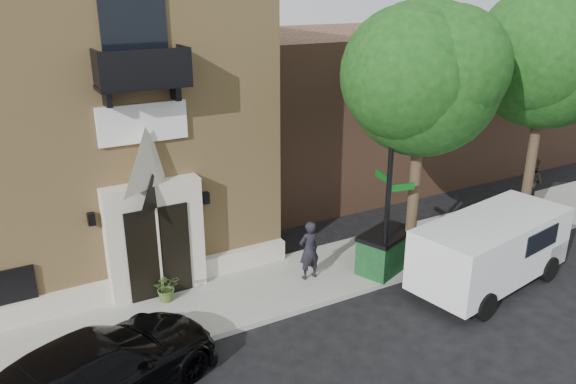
% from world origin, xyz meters
% --- Properties ---
extents(ground, '(120.00, 120.00, 0.00)m').
position_xyz_m(ground, '(0.00, 0.00, 0.00)').
color(ground, black).
rests_on(ground, ground).
extents(sidewalk, '(42.00, 3.00, 0.15)m').
position_xyz_m(sidewalk, '(1.00, 1.50, 0.07)').
color(sidewalk, gray).
rests_on(sidewalk, ground).
extents(church, '(12.20, 11.01, 9.30)m').
position_xyz_m(church, '(-2.99, 7.95, 4.63)').
color(church, tan).
rests_on(church, ground).
extents(neighbour_building, '(18.00, 8.00, 6.40)m').
position_xyz_m(neighbour_building, '(12.00, 9.00, 3.20)').
color(neighbour_building, brown).
rests_on(neighbour_building, ground).
extents(street_tree_left, '(4.97, 4.38, 7.77)m').
position_xyz_m(street_tree_left, '(6.03, 0.35, 5.87)').
color(street_tree_left, '#38281C').
rests_on(street_tree_left, sidewalk).
extents(street_tree_mid, '(5.21, 4.64, 8.25)m').
position_xyz_m(street_tree_mid, '(11.03, 0.35, 6.20)').
color(street_tree_mid, '#38281C').
rests_on(street_tree_mid, sidewalk).
extents(black_sedan, '(5.88, 4.02, 1.58)m').
position_xyz_m(black_sedan, '(-3.38, -0.88, 0.79)').
color(black_sedan, black).
rests_on(black_sedan, ground).
extents(cargo_van, '(5.37, 2.84, 2.08)m').
position_xyz_m(cargo_van, '(7.64, -1.28, 1.16)').
color(cargo_van, white).
rests_on(cargo_van, ground).
extents(street_sign, '(0.85, 0.95, 5.43)m').
position_xyz_m(street_sign, '(4.88, 0.22, 2.88)').
color(street_sign, black).
rests_on(street_sign, sidewalk).
extents(fire_hydrant, '(0.48, 0.38, 0.84)m').
position_xyz_m(fire_hydrant, '(5.34, 0.60, 0.56)').
color(fire_hydrant, '#B32B13').
rests_on(fire_hydrant, sidewalk).
extents(dumpster, '(2.07, 1.62, 1.19)m').
position_xyz_m(dumpster, '(5.31, 0.72, 0.75)').
color(dumpster, '#0F3716').
rests_on(dumpster, sidewalk).
extents(planter, '(0.79, 0.71, 0.78)m').
position_xyz_m(planter, '(-0.96, 2.16, 0.54)').
color(planter, '#425B27').
rests_on(planter, sidewalk).
extents(pedestrian_near, '(0.65, 0.43, 1.78)m').
position_xyz_m(pedestrian_near, '(3.03, 1.35, 1.04)').
color(pedestrian_near, black).
rests_on(pedestrian_near, sidewalk).
extents(pedestrian_far, '(0.71, 0.91, 1.86)m').
position_xyz_m(pedestrian_far, '(13.58, 2.21, 1.08)').
color(pedestrian_far, '#2E251E').
rests_on(pedestrian_far, sidewalk).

